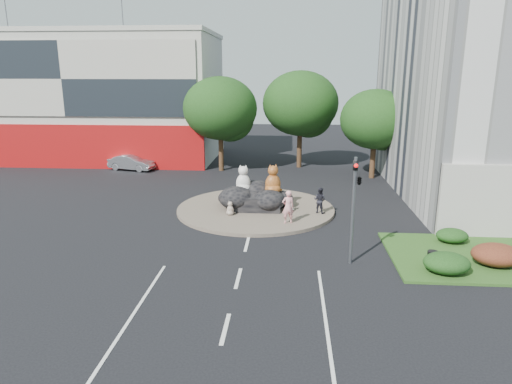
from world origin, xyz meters
TOP-DOWN VIEW (x-y plane):
  - ground at (0.00, 0.00)m, footprint 120.00×120.00m
  - roundabout_island at (0.00, 10.00)m, footprint 10.00×10.00m
  - rock_plinth at (0.00, 10.00)m, footprint 3.20×2.60m
  - shophouse_block at (-18.00, 27.91)m, footprint 25.20×12.30m
  - grass_verge at (12.00, 3.00)m, footprint 10.00×6.00m
  - tree_left at (-3.93, 22.06)m, footprint 6.46×6.46m
  - tree_mid at (3.07, 24.06)m, footprint 6.84×6.84m
  - tree_right at (9.07, 20.06)m, footprint 5.70×5.70m
  - hedge_near_green at (9.00, 1.00)m, footprint 2.00×1.60m
  - hedge_red at (11.50, 2.00)m, footprint 2.20×1.76m
  - hedge_back_green at (10.50, 4.80)m, footprint 1.60×1.28m
  - traffic_light at (5.10, 2.00)m, footprint 0.44×1.24m
  - street_lamp at (12.82, 8.00)m, footprint 2.34×0.22m
  - cat_white at (-0.82, 10.36)m, footprint 1.14×1.01m
  - cat_tabby at (1.09, 10.14)m, footprint 1.41×1.31m
  - kitten_calico at (-1.42, 8.33)m, footprint 0.68×0.66m
  - kitten_white at (2.17, 9.32)m, footprint 0.66×0.63m
  - pedestrian_pink at (2.07, 7.03)m, footprint 0.80×0.63m
  - pedestrian_dark at (4.00, 9.15)m, footprint 0.97×0.91m
  - parked_car at (-12.10, 21.54)m, footprint 4.45×2.45m
  - litter_bin at (8.55, 1.55)m, footprint 0.61×0.61m

SIDE VIEW (x-z plane):
  - ground at x=0.00m, z-range 0.00..0.00m
  - grass_verge at x=12.00m, z-range 0.00..0.12m
  - roundabout_island at x=0.00m, z-range 0.00..0.20m
  - hedge_back_green at x=10.50m, z-range 0.12..0.84m
  - litter_bin at x=8.55m, z-range 0.12..0.88m
  - hedge_near_green at x=9.00m, z-range 0.12..1.02m
  - hedge_red at x=11.50m, z-range 0.12..1.11m
  - kitten_white at x=2.17m, z-range 0.20..1.05m
  - kitten_calico at x=-1.42m, z-range 0.20..1.07m
  - rock_plinth at x=0.00m, z-range 0.20..1.10m
  - parked_car at x=-12.10m, z-range 0.00..1.39m
  - pedestrian_dark at x=4.00m, z-range 0.20..1.80m
  - pedestrian_pink at x=2.07m, z-range 0.20..2.12m
  - cat_white at x=-0.82m, z-range 1.10..2.89m
  - cat_tabby at x=1.09m, z-range 1.10..3.00m
  - traffic_light at x=5.10m, z-range 1.12..6.12m
  - street_lamp at x=12.82m, z-range 0.52..8.58m
  - tree_right at x=9.07m, z-range 0.98..8.28m
  - tree_left at x=-3.93m, z-range 1.11..9.38m
  - tree_mid at x=3.07m, z-range 1.18..9.94m
  - shophouse_block at x=-18.00m, z-range -2.52..14.88m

